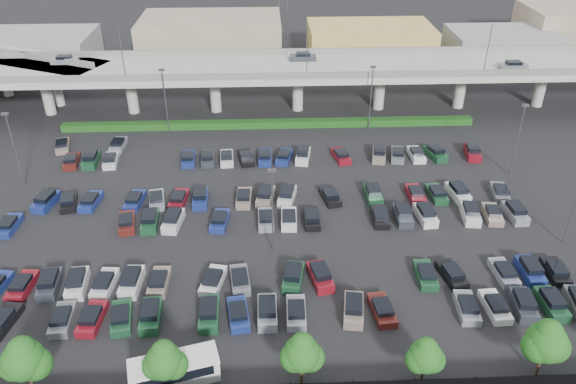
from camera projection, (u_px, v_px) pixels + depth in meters
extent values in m
plane|color=black|center=(272.00, 211.00, 69.46)|extent=(280.00, 280.00, 0.00)
cube|color=#999991|center=(268.00, 69.00, 93.07)|extent=(150.00, 13.00, 1.10)
cube|color=slate|center=(268.00, 76.00, 87.18)|extent=(150.00, 0.50, 1.00)
cube|color=slate|center=(267.00, 52.00, 97.87)|extent=(150.00, 0.50, 1.00)
cylinder|color=#999991|center=(47.00, 95.00, 93.76)|extent=(1.80, 1.80, 6.70)
cube|color=slate|center=(43.00, 77.00, 92.13)|extent=(2.60, 9.75, 0.50)
cylinder|color=#999991|center=(132.00, 94.00, 94.26)|extent=(1.80, 1.80, 6.70)
cube|color=slate|center=(129.00, 76.00, 92.63)|extent=(2.60, 9.75, 0.50)
cylinder|color=#999991|center=(215.00, 93.00, 94.76)|extent=(1.80, 1.80, 6.70)
cube|color=slate|center=(214.00, 75.00, 93.13)|extent=(2.60, 9.75, 0.50)
cylinder|color=#999991|center=(298.00, 91.00, 95.27)|extent=(1.80, 1.80, 6.70)
cube|color=slate|center=(298.00, 73.00, 93.64)|extent=(2.60, 9.75, 0.50)
cylinder|color=#999991|center=(379.00, 90.00, 95.77)|extent=(1.80, 1.80, 6.70)
cube|color=slate|center=(381.00, 72.00, 94.14)|extent=(2.60, 9.75, 0.50)
cylinder|color=#999991|center=(460.00, 89.00, 96.27)|extent=(1.80, 1.80, 6.70)
cube|color=slate|center=(463.00, 71.00, 94.64)|extent=(2.60, 9.75, 0.50)
cylinder|color=#999991|center=(540.00, 88.00, 96.77)|extent=(1.80, 1.80, 6.70)
cube|color=slate|center=(545.00, 70.00, 95.14)|extent=(2.60, 9.75, 0.50)
cube|color=gray|center=(65.00, 61.00, 93.92)|extent=(4.40, 1.82, 0.82)
cube|color=black|center=(64.00, 57.00, 93.59)|extent=(2.30, 1.60, 0.50)
cube|color=#2D313A|center=(303.00, 58.00, 95.35)|extent=(4.40, 1.82, 0.82)
cube|color=black|center=(303.00, 54.00, 95.03)|extent=(2.30, 1.60, 0.50)
cube|color=slate|center=(513.00, 66.00, 91.44)|extent=(4.40, 1.82, 0.82)
cube|color=black|center=(514.00, 63.00, 91.12)|extent=(2.30, 1.60, 0.50)
cylinder|color=#47464B|center=(122.00, 56.00, 84.71)|extent=(0.14, 0.14, 8.00)
cylinder|color=#47464B|center=(307.00, 53.00, 85.71)|extent=(0.14, 0.14, 8.00)
cylinder|color=#47464B|center=(487.00, 51.00, 86.72)|extent=(0.14, 0.14, 8.00)
cylinder|color=#999991|center=(4.00, 78.00, 100.98)|extent=(1.60, 1.60, 6.70)
cylinder|color=#999991|center=(57.00, 87.00, 97.04)|extent=(1.60, 1.60, 6.70)
cube|color=#163B11|center=(269.00, 124.00, 90.55)|extent=(66.00, 1.60, 1.10)
cylinder|color=black|center=(474.00, 384.00, 45.57)|extent=(0.10, 0.10, 2.00)
cylinder|color=black|center=(535.00, 382.00, 45.75)|extent=(0.10, 0.10, 2.00)
cylinder|color=#332316|center=(31.00, 383.00, 45.56)|extent=(0.26, 0.26, 2.18)
sphere|color=#184A13|center=(23.00, 360.00, 44.18)|extent=(3.39, 3.39, 3.39)
sphere|color=#184A13|center=(36.00, 364.00, 44.61)|extent=(2.67, 2.67, 2.67)
sphere|color=#184A13|center=(16.00, 364.00, 44.28)|extent=(2.67, 2.67, 2.67)
sphere|color=#184A13|center=(21.00, 350.00, 43.78)|extent=(2.30, 2.30, 2.30)
cylinder|color=#332316|center=(167.00, 382.00, 45.82)|extent=(0.26, 0.26, 1.96)
sphere|color=#184A13|center=(164.00, 361.00, 44.58)|extent=(3.04, 3.04, 3.04)
sphere|color=#184A13|center=(174.00, 365.00, 44.98)|extent=(2.39, 2.39, 2.39)
sphere|color=#184A13|center=(157.00, 365.00, 44.66)|extent=(2.39, 2.39, 2.39)
sphere|color=#184A13|center=(163.00, 352.00, 44.24)|extent=(2.06, 2.06, 2.06)
cylinder|color=#332316|center=(301.00, 374.00, 46.46)|extent=(0.26, 0.26, 1.97)
sphere|color=#184A13|center=(302.00, 354.00, 45.21)|extent=(3.07, 3.07, 3.07)
sphere|color=#184A13|center=(310.00, 357.00, 45.60)|extent=(2.41, 2.41, 2.41)
sphere|color=#184A13|center=(294.00, 358.00, 45.29)|extent=(2.41, 2.41, 2.41)
sphere|color=#184A13|center=(302.00, 345.00, 44.86)|extent=(2.08, 2.08, 2.08)
cylinder|color=#332316|center=(422.00, 375.00, 46.49)|extent=(0.26, 0.26, 1.80)
sphere|color=#184A13|center=(425.00, 357.00, 45.36)|extent=(2.79, 2.79, 2.79)
sphere|color=#184A13|center=(432.00, 360.00, 45.73)|extent=(2.19, 2.19, 2.19)
sphere|color=#184A13|center=(418.00, 360.00, 45.43)|extent=(2.19, 2.19, 2.19)
sphere|color=#184A13|center=(427.00, 348.00, 45.05)|extent=(1.89, 1.89, 1.89)
cylinder|color=#332316|center=(539.00, 365.00, 47.12)|extent=(0.26, 0.26, 2.21)
sphere|color=#184A13|center=(546.00, 342.00, 45.72)|extent=(3.43, 3.43, 3.43)
sphere|color=#184A13|center=(553.00, 347.00, 46.15)|extent=(2.70, 2.70, 2.70)
sphere|color=#184A13|center=(538.00, 347.00, 45.82)|extent=(2.70, 2.70, 2.70)
sphere|color=#184A13|center=(549.00, 333.00, 45.32)|extent=(2.33, 2.33, 2.33)
cube|color=white|center=(175.00, 371.00, 46.63)|extent=(7.62, 4.17, 2.11)
cube|color=black|center=(174.00, 367.00, 46.37)|extent=(6.66, 3.98, 0.96)
cube|color=white|center=(173.00, 361.00, 46.02)|extent=(7.74, 4.30, 0.25)
cube|color=black|center=(3.00, 321.00, 52.51)|extent=(2.52, 4.64, 0.82)
cube|color=black|center=(1.00, 318.00, 52.02)|extent=(1.96, 2.53, 0.50)
cube|color=slate|center=(63.00, 320.00, 52.71)|extent=(2.11, 4.51, 0.82)
cube|color=black|center=(61.00, 316.00, 52.21)|extent=(1.75, 2.40, 0.50)
cube|color=maroon|center=(92.00, 319.00, 52.81)|extent=(2.14, 4.52, 0.82)
cube|color=black|center=(91.00, 315.00, 52.31)|extent=(1.77, 2.41, 0.50)
cube|color=#184528|center=(122.00, 318.00, 52.91)|extent=(2.50, 4.63, 0.82)
cube|color=black|center=(120.00, 314.00, 52.41)|extent=(1.95, 2.53, 0.50)
cube|color=#184528|center=(151.00, 316.00, 52.95)|extent=(2.07, 4.50, 1.05)
cube|color=black|center=(150.00, 310.00, 52.52)|extent=(1.75, 2.69, 0.65)
cube|color=#184528|center=(209.00, 314.00, 53.14)|extent=(1.93, 4.44, 1.05)
cube|color=black|center=(209.00, 308.00, 52.72)|extent=(1.67, 2.64, 0.65)
cube|color=navy|center=(238.00, 315.00, 53.30)|extent=(2.42, 4.61, 0.82)
cube|color=black|center=(238.00, 311.00, 52.81)|extent=(1.91, 2.50, 0.50)
cube|color=gray|center=(267.00, 313.00, 53.34)|extent=(1.85, 4.41, 1.05)
cube|color=black|center=(267.00, 306.00, 52.92)|extent=(1.62, 2.61, 0.65)
cube|color=gray|center=(296.00, 313.00, 53.50)|extent=(1.92, 4.44, 0.82)
cube|color=black|center=(296.00, 309.00, 53.00)|extent=(1.65, 2.34, 0.50)
cube|color=gray|center=(353.00, 310.00, 53.64)|extent=(2.45, 4.62, 1.05)
cube|color=black|center=(354.00, 304.00, 53.21)|extent=(1.97, 2.81, 0.65)
cube|color=#541A16|center=(382.00, 310.00, 53.79)|extent=(2.30, 4.57, 0.82)
cube|color=black|center=(383.00, 307.00, 53.30)|extent=(1.85, 2.46, 0.50)
cube|color=gray|center=(467.00, 308.00, 54.09)|extent=(2.16, 4.53, 0.82)
cube|color=black|center=(468.00, 304.00, 53.59)|extent=(1.78, 2.42, 0.50)
cube|color=white|center=(495.00, 307.00, 54.19)|extent=(2.04, 4.49, 0.82)
cube|color=black|center=(497.00, 303.00, 53.69)|extent=(1.72, 2.38, 0.50)
cube|color=#2D313A|center=(523.00, 305.00, 54.23)|extent=(2.26, 4.56, 1.05)
cube|color=black|center=(525.00, 299.00, 53.80)|extent=(1.86, 2.75, 0.65)
cube|color=#184528|center=(551.00, 304.00, 54.33)|extent=(1.96, 4.46, 1.05)
cube|color=black|center=(553.00, 298.00, 53.90)|extent=(1.68, 2.65, 0.65)
cube|color=maroon|center=(23.00, 286.00, 56.79)|extent=(2.15, 4.53, 0.82)
cube|color=black|center=(20.00, 283.00, 56.29)|extent=(1.77, 2.42, 0.50)
cube|color=#2D313A|center=(50.00, 285.00, 56.83)|extent=(2.21, 4.55, 1.05)
cube|color=black|center=(48.00, 278.00, 56.40)|extent=(1.83, 2.74, 0.65)
cube|color=white|center=(77.00, 284.00, 56.92)|extent=(2.25, 4.56, 1.05)
cube|color=black|center=(76.00, 278.00, 56.50)|extent=(1.86, 2.75, 0.65)
cube|color=silver|center=(105.00, 284.00, 57.08)|extent=(2.18, 4.54, 0.82)
cube|color=black|center=(103.00, 280.00, 56.59)|extent=(1.79, 2.43, 0.50)
cube|color=white|center=(132.00, 282.00, 57.12)|extent=(2.03, 4.48, 1.05)
cube|color=black|center=(131.00, 276.00, 56.70)|extent=(1.72, 2.67, 0.65)
cube|color=gray|center=(159.00, 282.00, 57.28)|extent=(1.92, 4.44, 0.82)
cube|color=black|center=(158.00, 279.00, 56.78)|extent=(1.66, 2.34, 0.50)
cube|color=white|center=(213.00, 281.00, 57.48)|extent=(2.75, 4.69, 0.82)
cube|color=black|center=(213.00, 277.00, 56.98)|extent=(2.07, 2.60, 0.50)
cube|color=slate|center=(240.00, 280.00, 57.58)|extent=(2.36, 4.59, 0.82)
cube|color=black|center=(240.00, 277.00, 57.08)|extent=(1.88, 2.48, 0.50)
cube|color=#184528|center=(293.00, 278.00, 57.71)|extent=(2.61, 4.66, 1.05)
cube|color=black|center=(294.00, 272.00, 57.29)|extent=(2.06, 2.85, 0.65)
cube|color=maroon|center=(320.00, 277.00, 57.81)|extent=(2.68, 4.68, 1.05)
cube|color=black|center=(320.00, 271.00, 57.39)|extent=(2.10, 2.87, 0.65)
cube|color=#184528|center=(425.00, 275.00, 58.27)|extent=(1.95, 4.45, 0.82)
cube|color=black|center=(427.00, 272.00, 57.77)|extent=(1.67, 2.35, 0.50)
cube|color=black|center=(452.00, 275.00, 58.36)|extent=(2.58, 4.65, 0.82)
cube|color=black|center=(453.00, 271.00, 57.87)|extent=(1.99, 2.55, 0.50)
cube|color=gray|center=(504.00, 273.00, 58.56)|extent=(2.04, 4.48, 0.82)
cube|color=black|center=(506.00, 270.00, 58.07)|extent=(1.71, 2.38, 0.50)
cube|color=navy|center=(530.00, 272.00, 58.60)|extent=(1.87, 4.42, 1.05)
cube|color=black|center=(531.00, 265.00, 58.18)|extent=(1.63, 2.62, 0.65)
cube|color=black|center=(555.00, 272.00, 58.76)|extent=(2.06, 4.49, 0.82)
cube|color=black|center=(558.00, 268.00, 58.26)|extent=(1.73, 2.39, 0.50)
cube|color=navy|center=(9.00, 226.00, 66.00)|extent=(1.99, 4.47, 0.82)
cube|color=black|center=(7.00, 222.00, 65.50)|extent=(1.69, 2.36, 0.50)
cube|color=#541A16|center=(127.00, 223.00, 66.49)|extent=(2.61, 4.66, 0.82)
cube|color=black|center=(126.00, 220.00, 65.99)|extent=(2.00, 2.56, 0.50)
cube|color=#184528|center=(150.00, 222.00, 66.53)|extent=(2.07, 4.50, 1.05)
cube|color=black|center=(149.00, 216.00, 66.10)|extent=(1.75, 2.69, 0.65)
cube|color=silver|center=(173.00, 221.00, 66.63)|extent=(2.38, 4.60, 1.05)
cube|color=black|center=(173.00, 215.00, 66.20)|extent=(1.93, 2.79, 0.65)
cube|color=navy|center=(220.00, 221.00, 66.88)|extent=(2.30, 4.58, 0.82)
cube|color=black|center=(219.00, 217.00, 66.39)|extent=(1.85, 2.46, 0.50)
cube|color=gray|center=(266.00, 220.00, 67.08)|extent=(1.91, 4.43, 0.82)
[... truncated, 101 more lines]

